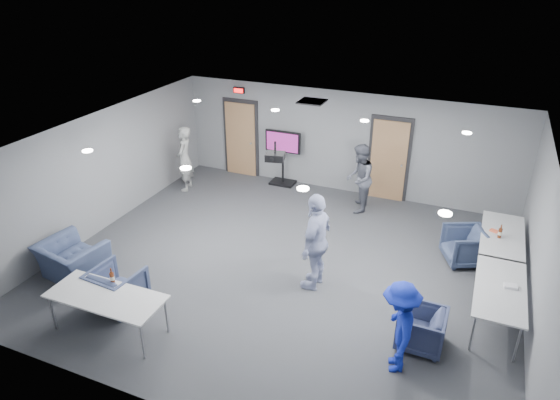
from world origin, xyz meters
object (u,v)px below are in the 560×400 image
at_px(chair_front_b, 73,260).
at_px(person_c, 316,241).
at_px(table_right_b, 500,289).
at_px(bottle_front, 112,278).
at_px(chair_right_c, 421,329).
at_px(table_right_a, 502,236).
at_px(chair_right_a, 465,246).
at_px(projector, 275,156).
at_px(chair_front_a, 117,288).
at_px(bottle_right, 500,233).
at_px(tv_stand, 283,155).
at_px(person_b, 359,179).
at_px(person_d, 399,327).
at_px(person_a, 185,159).
at_px(table_front_left, 106,297).

bearing_deg(chair_front_b, person_c, -151.23).
xyz_separation_m(table_right_b, bottle_front, (-6.08, -2.45, 0.15)).
relative_size(chair_right_c, table_right_a, 0.38).
distance_m(chair_right_a, projector, 4.40).
bearing_deg(bottle_front, table_right_a, 35.56).
xyz_separation_m(chair_front_a, chair_front_b, (-1.41, 0.40, -0.01)).
height_order(chair_right_a, table_right_b, chair_right_a).
bearing_deg(bottle_front, bottle_right, 34.92).
bearing_deg(table_right_a, tv_stand, 69.76).
relative_size(bottle_front, bottle_right, 1.02).
relative_size(table_right_b, projector, 4.87).
height_order(person_b, table_right_a, person_b).
xyz_separation_m(person_d, projector, (-2.80, 1.84, 1.64)).
height_order(person_c, bottle_front, person_c).
bearing_deg(bottle_front, tv_stand, 85.98).
relative_size(tv_stand, projector, 3.80).
relative_size(table_right_b, tv_stand, 1.28).
xyz_separation_m(person_a, chair_front_a, (1.62, -4.80, -0.49)).
distance_m(person_a, person_d, 7.84).
distance_m(person_d, bottle_front, 4.76).
bearing_deg(person_d, chair_right_c, 142.09).
xyz_separation_m(table_right_a, bottle_front, (-6.08, -4.35, 0.15)).
bearing_deg(chair_front_b, person_b, -122.26).
relative_size(person_d, tv_stand, 1.01).
bearing_deg(person_b, bottle_front, -34.12).
bearing_deg(chair_right_c, bottle_front, -74.02).
height_order(chair_right_a, table_front_left, chair_right_a).
bearing_deg(table_right_b, chair_right_c, 134.90).
xyz_separation_m(person_d, chair_front_a, (-4.90, -0.45, -0.38)).
height_order(chair_right_a, chair_front_b, chair_front_b).
height_order(table_right_b, bottle_right, bottle_right).
xyz_separation_m(table_right_a, table_front_left, (-5.96, -4.67, 0.00)).
bearing_deg(chair_right_c, person_b, -152.16).
relative_size(table_front_left, bottle_right, 6.86).
distance_m(bottle_right, projector, 4.69).
bearing_deg(bottle_right, person_a, 173.58).
height_order(person_c, bottle_right, person_c).
relative_size(table_right_a, bottle_front, 6.63).
relative_size(person_d, chair_front_a, 1.79).
xyz_separation_m(person_b, bottle_front, (-2.78, -5.66, -0.02)).
bearing_deg(table_front_left, bottle_front, 109.26).
relative_size(person_b, chair_right_c, 2.31).
height_order(person_c, person_d, person_c).
distance_m(person_b, person_d, 5.30).
relative_size(person_b, projector, 4.27).
bearing_deg(table_right_b, chair_right_a, 19.95).
distance_m(chair_front_a, table_front_left, 0.74).
xyz_separation_m(chair_right_c, chair_front_b, (-6.59, -0.68, 0.04)).
bearing_deg(bottle_front, chair_right_a, 37.96).
height_order(person_b, chair_right_c, person_b).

